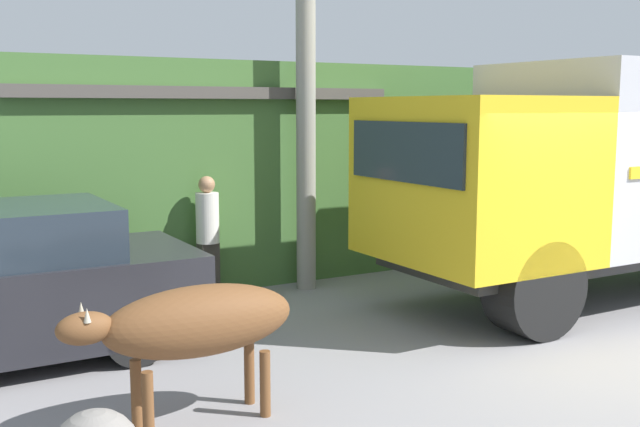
# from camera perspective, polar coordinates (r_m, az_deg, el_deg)

# --- Properties ---
(ground_plane) EXTENTS (60.00, 60.00, 0.00)m
(ground_plane) POSITION_cam_1_polar(r_m,az_deg,el_deg) (8.83, 18.56, -9.17)
(ground_plane) COLOR gray
(hillside_embankment) EXTENTS (32.00, 6.86, 3.20)m
(hillside_embankment) POSITION_cam_1_polar(r_m,az_deg,el_deg) (14.46, -3.47, 4.29)
(hillside_embankment) COLOR #426B33
(hillside_embankment) RESTS_ON ground_plane
(building_backdrop) EXTENTS (5.34, 2.70, 2.83)m
(building_backdrop) POSITION_cam_1_polar(r_m,az_deg,el_deg) (11.42, -10.23, 2.30)
(building_backdrop) COLOR #8CC69E
(building_backdrop) RESTS_ON ground_plane
(cargo_truck) EXTENTS (6.76, 2.46, 3.13)m
(cargo_truck) POSITION_cam_1_polar(r_m,az_deg,el_deg) (10.92, 21.55, 3.39)
(cargo_truck) COLOR #2D2D2D
(cargo_truck) RESTS_ON ground_plane
(brown_cow) EXTENTS (1.92, 0.58, 1.14)m
(brown_cow) POSITION_cam_1_polar(r_m,az_deg,el_deg) (6.15, -9.49, -8.25)
(brown_cow) COLOR brown
(brown_cow) RESTS_ON ground_plane
(pedestrian_on_hill) EXTENTS (0.36, 0.36, 1.66)m
(pedestrian_on_hill) POSITION_cam_1_polar(r_m,az_deg,el_deg) (10.05, -8.55, -1.36)
(pedestrian_on_hill) COLOR #38332D
(pedestrian_on_hill) RESTS_ON ground_plane
(utility_pole) EXTENTS (0.90, 0.27, 6.43)m
(utility_pole) POSITION_cam_1_polar(r_m,az_deg,el_deg) (10.44, -1.10, 12.23)
(utility_pole) COLOR gray
(utility_pole) RESTS_ON ground_plane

